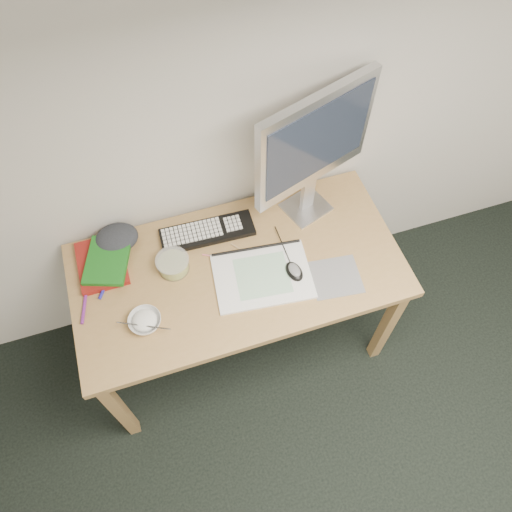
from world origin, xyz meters
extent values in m
plane|color=beige|center=(0.00, 1.80, 1.30)|extent=(3.60, 0.00, 3.60)
cube|color=#A77F4C|center=(-0.84, 1.13, 0.36)|extent=(0.05, 0.05, 0.71)
cube|color=#A77F4C|center=(0.46, 1.13, 0.36)|extent=(0.05, 0.05, 0.71)
cube|color=#A77F4C|center=(-0.84, 1.73, 0.36)|extent=(0.05, 0.05, 0.71)
cube|color=#A77F4C|center=(0.46, 1.73, 0.36)|extent=(0.05, 0.05, 0.71)
cube|color=#A77F4C|center=(-0.19, 1.43, 0.73)|extent=(1.40, 0.70, 0.03)
cube|color=slate|center=(0.19, 1.26, 0.75)|extent=(0.23, 0.21, 0.00)
cube|color=white|center=(-0.10, 1.36, 0.76)|extent=(0.43, 0.33, 0.01)
cube|color=black|center=(-0.26, 1.64, 0.76)|extent=(0.42, 0.15, 0.02)
cube|color=silver|center=(0.20, 1.64, 0.75)|extent=(0.24, 0.22, 0.01)
cube|color=silver|center=(0.20, 1.64, 0.85)|extent=(0.07, 0.04, 0.18)
cube|color=silver|center=(0.20, 1.64, 1.17)|extent=(0.54, 0.22, 0.45)
cube|color=black|center=(0.20, 1.64, 1.18)|extent=(0.48, 0.17, 0.35)
ellipsoid|color=black|center=(0.03, 1.33, 0.78)|extent=(0.08, 0.11, 0.03)
imported|color=silver|center=(-0.61, 1.30, 0.77)|extent=(0.15, 0.15, 0.04)
cylinder|color=silver|center=(-0.62, 1.27, 0.79)|extent=(0.19, 0.10, 0.02)
cylinder|color=#E2BA4F|center=(-0.45, 1.51, 0.78)|extent=(0.15, 0.15, 0.07)
cube|color=maroon|center=(-0.73, 1.62, 0.76)|extent=(0.20, 0.26, 0.03)
cube|color=#19671A|center=(-0.70, 1.61, 0.79)|extent=(0.24, 0.28, 0.02)
ellipsoid|color=#24272B|center=(-0.65, 1.72, 0.78)|extent=(0.18, 0.16, 0.07)
cylinder|color=#DA6D80|center=(-0.24, 1.50, 0.75)|extent=(0.15, 0.08, 0.01)
cylinder|color=tan|center=(-0.12, 1.48, 0.75)|extent=(0.13, 0.16, 0.01)
cylinder|color=black|center=(-0.05, 1.44, 0.75)|extent=(0.20, 0.01, 0.01)
cylinder|color=#211EA6|center=(-0.73, 1.52, 0.76)|extent=(0.08, 0.13, 0.01)
cylinder|color=orange|center=(-0.77, 1.56, 0.76)|extent=(0.04, 0.14, 0.01)
cylinder|color=#712383|center=(-0.83, 1.44, 0.76)|extent=(0.05, 0.14, 0.01)
camera|label=1|loc=(-0.45, 0.38, 2.57)|focal=35.00mm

